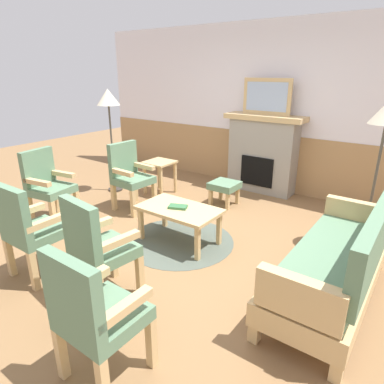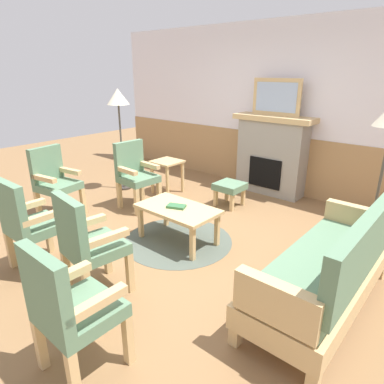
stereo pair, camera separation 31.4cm
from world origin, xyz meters
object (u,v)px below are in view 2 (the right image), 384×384
at_px(fireplace, 272,154).
at_px(armchair_front_left, 28,221).
at_px(book_on_table, 176,206).
at_px(armchair_front_center, 87,241).
at_px(floor_lamp_by_chairs, 118,103).
at_px(armchair_corner_left, 69,306).
at_px(armchair_by_window_left, 135,172).
at_px(armchair_near_fireplace, 54,179).
at_px(side_table, 167,168).
at_px(framed_picture, 276,97).
at_px(footstool, 230,188).
at_px(coffee_table, 178,212).
at_px(couch, 329,269).

bearing_deg(fireplace, armchair_front_left, -100.79).
relative_size(book_on_table, armchair_front_left, 0.22).
bearing_deg(armchair_front_center, floor_lamp_by_chairs, 135.81).
xyz_separation_m(armchair_front_center, floor_lamp_by_chairs, (-2.13, 2.07, 0.91)).
xyz_separation_m(fireplace, armchair_corner_left, (0.78, -4.11, -0.11)).
distance_m(armchair_by_window_left, floor_lamp_by_chairs, 1.28).
height_order(armchair_near_fireplace, side_table, armchair_near_fireplace).
bearing_deg(framed_picture, book_on_table, -89.75).
distance_m(armchair_near_fireplace, armchair_by_window_left, 1.12).
distance_m(armchair_by_window_left, side_table, 0.75).
xyz_separation_m(framed_picture, armchair_corner_left, (0.78, -4.11, -1.02)).
height_order(fireplace, armchair_front_center, fireplace).
bearing_deg(armchair_corner_left, side_table, 124.77).
bearing_deg(armchair_front_center, side_table, 120.14).
bearing_deg(floor_lamp_by_chairs, footstool, 16.23).
bearing_deg(armchair_near_fireplace, framed_picture, 57.60).
bearing_deg(armchair_front_left, footstool, 78.94).
relative_size(coffee_table, armchair_front_center, 0.98).
height_order(footstool, armchair_front_center, armchair_front_center).
bearing_deg(fireplace, coffee_table, -89.56).
xyz_separation_m(footstool, armchair_by_window_left, (-1.05, -0.94, 0.25)).
xyz_separation_m(coffee_table, armchair_corner_left, (0.76, -1.83, 0.15)).
relative_size(couch, footstool, 4.50).
relative_size(couch, side_table, 3.27).
relative_size(framed_picture, book_on_table, 3.75).
bearing_deg(armchair_near_fireplace, armchair_corner_left, -26.52).
bearing_deg(armchair_corner_left, footstool, 106.51).
bearing_deg(armchair_by_window_left, armchair_near_fireplace, -121.05).
xyz_separation_m(book_on_table, armchair_by_window_left, (-1.23, 0.42, 0.08)).
distance_m(fireplace, armchair_corner_left, 4.18).
relative_size(footstool, floor_lamp_by_chairs, 0.24).
distance_m(armchair_near_fireplace, armchair_corner_left, 2.87).
height_order(couch, book_on_table, couch).
relative_size(coffee_table, footstool, 2.40).
relative_size(fireplace, armchair_near_fireplace, 1.33).
relative_size(footstool, armchair_front_left, 0.41).
distance_m(fireplace, armchair_near_fireplace, 3.35).
height_order(coffee_table, side_table, side_table).
relative_size(fireplace, armchair_front_center, 1.33).
bearing_deg(armchair_corner_left, fireplace, 100.71).
bearing_deg(footstool, coffee_table, -82.29).
xyz_separation_m(framed_picture, armchair_near_fireplace, (-1.79, -2.83, -1.02)).
xyz_separation_m(fireplace, book_on_table, (0.01, -2.29, -0.20)).
xyz_separation_m(side_table, floor_lamp_by_chairs, (-0.73, -0.35, 1.02)).
height_order(armchair_front_left, armchair_front_center, same).
xyz_separation_m(couch, armchair_front_center, (-1.70, -1.19, 0.14)).
height_order(framed_picture, couch, framed_picture).
distance_m(framed_picture, armchair_by_window_left, 2.45).
xyz_separation_m(armchair_near_fireplace, floor_lamp_by_chairs, (-0.23, 1.35, 0.91)).
relative_size(footstool, armchair_near_fireplace, 0.41).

